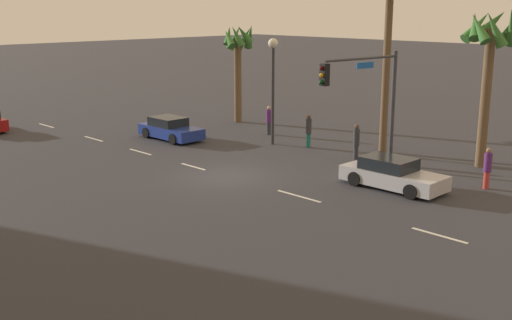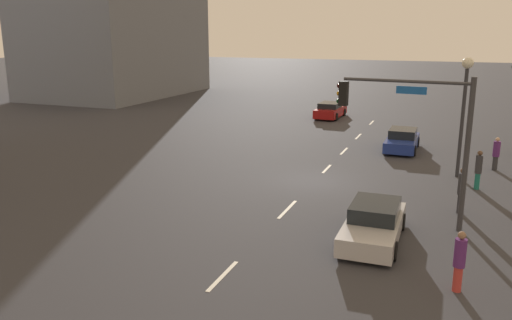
{
  "view_description": "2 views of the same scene",
  "coord_description": "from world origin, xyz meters",
  "px_view_note": "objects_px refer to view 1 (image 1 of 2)",
  "views": [
    {
      "loc": [
        21.3,
        -18.98,
        7.74
      ],
      "look_at": [
        2.97,
        -0.97,
        1.46
      ],
      "focal_mm": 44.18,
      "sensor_mm": 36.0,
      "label": 1
    },
    {
      "loc": [
        24.31,
        6.17,
        7.29
      ],
      "look_at": [
        3.53,
        -1.8,
        1.74
      ],
      "focal_mm": 36.57,
      "sensor_mm": 36.0,
      "label": 2
    }
  ],
  "objects_px": {
    "palm_tree_0": "(238,50)",
    "palm_tree_2": "(389,14)",
    "car_2": "(170,129)",
    "streetlamp": "(273,71)",
    "pedestrian_2": "(488,167)",
    "pedestrian_0": "(309,130)",
    "pedestrian_1": "(269,120)",
    "car_1": "(392,174)",
    "pedestrian_3": "(356,141)",
    "palm_tree_1": "(490,49)",
    "traffic_signal": "(369,92)"
  },
  "relations": [
    {
      "from": "pedestrian_2",
      "to": "car_1",
      "type": "bearing_deg",
      "value": -136.19
    },
    {
      "from": "car_2",
      "to": "palm_tree_1",
      "type": "xyz_separation_m",
      "value": [
        16.18,
        6.92,
        5.18
      ]
    },
    {
      "from": "palm_tree_0",
      "to": "palm_tree_1",
      "type": "bearing_deg",
      "value": -0.02
    },
    {
      "from": "pedestrian_3",
      "to": "palm_tree_0",
      "type": "xyz_separation_m",
      "value": [
        -12.55,
        3.48,
        3.85
      ]
    },
    {
      "from": "car_2",
      "to": "pedestrian_2",
      "type": "height_order",
      "value": "pedestrian_2"
    },
    {
      "from": "car_2",
      "to": "pedestrian_2",
      "type": "relative_size",
      "value": 2.36
    },
    {
      "from": "streetlamp",
      "to": "pedestrian_3",
      "type": "xyz_separation_m",
      "value": [
        5.82,
        0.14,
        -3.2
      ]
    },
    {
      "from": "car_2",
      "to": "palm_tree_0",
      "type": "distance_m",
      "value": 8.26
    },
    {
      "from": "car_1",
      "to": "streetlamp",
      "type": "relative_size",
      "value": 0.76
    },
    {
      "from": "pedestrian_2",
      "to": "palm_tree_2",
      "type": "bearing_deg",
      "value": 159.44
    },
    {
      "from": "streetlamp",
      "to": "pedestrian_0",
      "type": "relative_size",
      "value": 3.23
    },
    {
      "from": "car_2",
      "to": "palm_tree_2",
      "type": "height_order",
      "value": "palm_tree_2"
    },
    {
      "from": "car_2",
      "to": "palm_tree_2",
      "type": "relative_size",
      "value": 0.42
    },
    {
      "from": "streetlamp",
      "to": "pedestrian_2",
      "type": "bearing_deg",
      "value": 0.39
    },
    {
      "from": "streetlamp",
      "to": "pedestrian_3",
      "type": "relative_size",
      "value": 3.13
    },
    {
      "from": "pedestrian_2",
      "to": "car_2",
      "type": "bearing_deg",
      "value": -169.46
    },
    {
      "from": "car_1",
      "to": "pedestrian_1",
      "type": "height_order",
      "value": "pedestrian_1"
    },
    {
      "from": "car_1",
      "to": "car_2",
      "type": "xyz_separation_m",
      "value": [
        -15.24,
        -0.55,
        -0.01
      ]
    },
    {
      "from": "pedestrian_1",
      "to": "palm_tree_1",
      "type": "bearing_deg",
      "value": 7.69
    },
    {
      "from": "traffic_signal",
      "to": "palm_tree_0",
      "type": "xyz_separation_m",
      "value": [
        -14.46,
        5.24,
        0.98
      ]
    },
    {
      "from": "traffic_signal",
      "to": "pedestrian_1",
      "type": "xyz_separation_m",
      "value": [
        -9.85,
        3.48,
        -2.96
      ]
    },
    {
      "from": "car_2",
      "to": "palm_tree_2",
      "type": "bearing_deg",
      "value": 28.98
    },
    {
      "from": "car_1",
      "to": "pedestrian_2",
      "type": "bearing_deg",
      "value": 43.81
    },
    {
      "from": "palm_tree_1",
      "to": "car_2",
      "type": "bearing_deg",
      "value": -156.85
    },
    {
      "from": "pedestrian_3",
      "to": "palm_tree_1",
      "type": "distance_m",
      "value": 7.75
    },
    {
      "from": "streetlamp",
      "to": "pedestrian_2",
      "type": "height_order",
      "value": "streetlamp"
    },
    {
      "from": "pedestrian_3",
      "to": "streetlamp",
      "type": "bearing_deg",
      "value": -178.6
    },
    {
      "from": "car_2",
      "to": "pedestrian_0",
      "type": "height_order",
      "value": "pedestrian_0"
    },
    {
      "from": "palm_tree_1",
      "to": "palm_tree_2",
      "type": "distance_m",
      "value": 5.48
    },
    {
      "from": "palm_tree_2",
      "to": "pedestrian_2",
      "type": "bearing_deg",
      "value": -20.56
    },
    {
      "from": "car_1",
      "to": "streetlamp",
      "type": "bearing_deg",
      "value": 164.52
    },
    {
      "from": "car_2",
      "to": "palm_tree_1",
      "type": "distance_m",
      "value": 18.34
    },
    {
      "from": "car_2",
      "to": "palm_tree_0",
      "type": "xyz_separation_m",
      "value": [
        -1.41,
        6.92,
        4.28
      ]
    },
    {
      "from": "streetlamp",
      "to": "car_2",
      "type": "bearing_deg",
      "value": -148.23
    },
    {
      "from": "car_1",
      "to": "palm_tree_2",
      "type": "distance_m",
      "value": 9.7
    },
    {
      "from": "streetlamp",
      "to": "palm_tree_0",
      "type": "bearing_deg",
      "value": 151.71
    },
    {
      "from": "car_2",
      "to": "pedestrian_1",
      "type": "xyz_separation_m",
      "value": [
        3.19,
        5.17,
        0.33
      ]
    },
    {
      "from": "palm_tree_0",
      "to": "palm_tree_2",
      "type": "relative_size",
      "value": 0.66
    },
    {
      "from": "pedestrian_0",
      "to": "pedestrian_3",
      "type": "distance_m",
      "value": 3.91
    },
    {
      "from": "pedestrian_0",
      "to": "pedestrian_2",
      "type": "relative_size",
      "value": 1.02
    },
    {
      "from": "car_2",
      "to": "streetlamp",
      "type": "height_order",
      "value": "streetlamp"
    },
    {
      "from": "car_1",
      "to": "pedestrian_1",
      "type": "distance_m",
      "value": 12.91
    },
    {
      "from": "car_1",
      "to": "pedestrian_3",
      "type": "height_order",
      "value": "pedestrian_3"
    },
    {
      "from": "pedestrian_1",
      "to": "palm_tree_1",
      "type": "relative_size",
      "value": 0.23
    },
    {
      "from": "car_2",
      "to": "palm_tree_0",
      "type": "relative_size",
      "value": 0.64
    },
    {
      "from": "streetlamp",
      "to": "pedestrian_1",
      "type": "distance_m",
      "value": 4.34
    },
    {
      "from": "pedestrian_2",
      "to": "pedestrian_0",
      "type": "bearing_deg",
      "value": 175.85
    },
    {
      "from": "pedestrian_0",
      "to": "pedestrian_1",
      "type": "distance_m",
      "value": 4.22
    },
    {
      "from": "pedestrian_0",
      "to": "pedestrian_3",
      "type": "relative_size",
      "value": 0.97
    },
    {
      "from": "palm_tree_1",
      "to": "palm_tree_2",
      "type": "bearing_deg",
      "value": -170.9
    }
  ]
}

